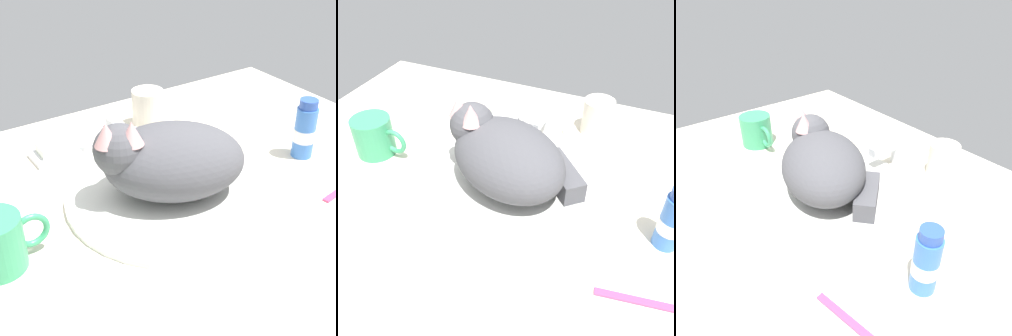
% 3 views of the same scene
% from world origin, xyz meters
% --- Properties ---
extents(ground_plane, '(1.10, 0.83, 0.03)m').
position_xyz_m(ground_plane, '(0.00, 0.00, -0.01)').
color(ground_plane, silver).
extents(sink_basin, '(0.38, 0.38, 0.01)m').
position_xyz_m(sink_basin, '(0.00, 0.00, 0.01)').
color(sink_basin, silver).
rests_on(sink_basin, ground_plane).
extents(faucet, '(0.14, 0.11, 0.06)m').
position_xyz_m(faucet, '(0.00, 0.22, 0.03)').
color(faucet, silver).
rests_on(faucet, ground_plane).
extents(cat, '(0.29, 0.26, 0.15)m').
position_xyz_m(cat, '(-0.01, 0.01, 0.08)').
color(cat, '#4C4C51').
rests_on(cat, sink_basin).
extents(rinse_cup, '(0.07, 0.07, 0.08)m').
position_xyz_m(rinse_cup, '(0.11, 0.26, 0.04)').
color(rinse_cup, silver).
rests_on(rinse_cup, ground_plane).
extents(soap_dish, '(0.09, 0.06, 0.01)m').
position_xyz_m(soap_dish, '(-0.12, 0.24, 0.01)').
color(soap_dish, white).
rests_on(soap_dish, ground_plane).
extents(soap_bar, '(0.06, 0.05, 0.02)m').
position_xyz_m(soap_bar, '(-0.12, 0.24, 0.02)').
color(soap_bar, silver).
rests_on(soap_bar, soap_dish).
extents(toothpaste_bottle, '(0.04, 0.04, 0.12)m').
position_xyz_m(toothpaste_bottle, '(0.29, -0.02, 0.06)').
color(toothpaste_bottle, '#3870C6').
rests_on(toothpaste_bottle, ground_plane).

